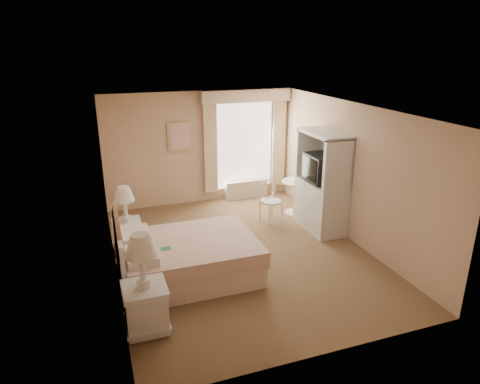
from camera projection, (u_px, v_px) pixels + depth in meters
name	position (u px, v px, depth m)	size (l,w,h in m)	color
room	(241.00, 185.00, 7.05)	(4.21, 5.51, 2.51)	brown
window	(246.00, 142.00, 9.72)	(2.05, 0.22, 2.51)	white
framed_art	(180.00, 137.00, 9.23)	(0.52, 0.04, 0.62)	tan
bed	(183.00, 257.00, 6.60)	(2.09, 1.59, 1.41)	#D4A58A
nightstand_near	(145.00, 296.00, 5.31)	(0.54, 0.54, 1.32)	silver
nightstand_far	(127.00, 228.00, 7.40)	(0.48, 0.48, 1.17)	silver
round_table	(298.00, 192.00, 9.03)	(0.69, 0.69, 0.73)	silver
cafe_chair	(269.00, 198.00, 8.68)	(0.50, 0.50, 0.85)	silver
armoire	(321.00, 190.00, 8.21)	(0.58, 1.16, 1.93)	silver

